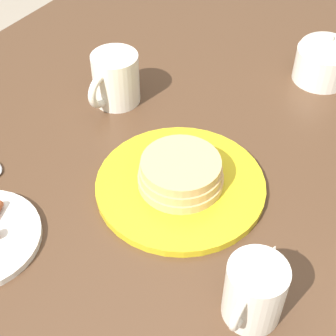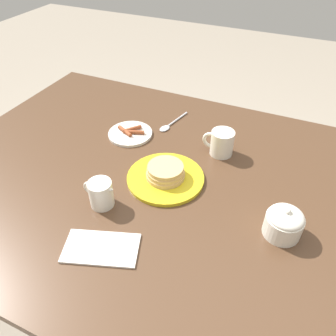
% 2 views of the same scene
% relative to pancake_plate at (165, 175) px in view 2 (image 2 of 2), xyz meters
% --- Properties ---
extents(ground_plane, '(8.00, 8.00, 0.00)m').
position_rel_pancake_plate_xyz_m(ground_plane, '(-0.03, -0.00, -0.78)').
color(ground_plane, gray).
extents(dining_table, '(1.58, 1.07, 0.76)m').
position_rel_pancake_plate_xyz_m(dining_table, '(-0.03, -0.00, -0.12)').
color(dining_table, '#4C3321').
rests_on(dining_table, ground_plane).
extents(pancake_plate, '(0.24, 0.24, 0.05)m').
position_rel_pancake_plate_xyz_m(pancake_plate, '(0.00, 0.00, 0.00)').
color(pancake_plate, gold).
rests_on(pancake_plate, dining_table).
extents(side_plate_bacon, '(0.16, 0.16, 0.02)m').
position_rel_pancake_plate_xyz_m(side_plate_bacon, '(0.22, -0.17, -0.01)').
color(side_plate_bacon, silver).
rests_on(side_plate_bacon, dining_table).
extents(coffee_mug, '(0.11, 0.08, 0.09)m').
position_rel_pancake_plate_xyz_m(coffee_mug, '(-0.11, -0.20, 0.03)').
color(coffee_mug, silver).
rests_on(coffee_mug, dining_table).
extents(creamer_pitcher, '(0.10, 0.07, 0.09)m').
position_rel_pancake_plate_xyz_m(creamer_pitcher, '(0.12, 0.17, 0.03)').
color(creamer_pitcher, silver).
rests_on(creamer_pitcher, dining_table).
extents(sugar_bowl, '(0.10, 0.10, 0.09)m').
position_rel_pancake_plate_xyz_m(sugar_bowl, '(-0.36, 0.07, 0.02)').
color(sugar_bowl, silver).
rests_on(sugar_bowl, dining_table).
extents(napkin, '(0.21, 0.16, 0.01)m').
position_rel_pancake_plate_xyz_m(napkin, '(0.04, 0.30, -0.01)').
color(napkin, silver).
rests_on(napkin, dining_table).
extents(spoon, '(0.06, 0.17, 0.01)m').
position_rel_pancake_plate_xyz_m(spoon, '(0.11, -0.28, -0.01)').
color(spoon, silver).
rests_on(spoon, dining_table).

